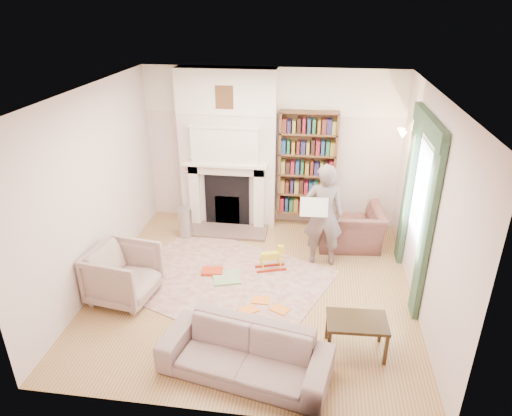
# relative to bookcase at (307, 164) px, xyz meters

# --- Properties ---
(floor) EXTENTS (4.50, 4.50, 0.00)m
(floor) POSITION_rel_bookcase_xyz_m (-0.65, -2.12, -1.18)
(floor) COLOR brown
(floor) RESTS_ON ground
(ceiling) EXTENTS (4.50, 4.50, 0.00)m
(ceiling) POSITION_rel_bookcase_xyz_m (-0.65, -2.12, 1.62)
(ceiling) COLOR white
(ceiling) RESTS_ON wall_back
(wall_back) EXTENTS (4.50, 0.00, 4.50)m
(wall_back) POSITION_rel_bookcase_xyz_m (-0.65, 0.13, 0.22)
(wall_back) COLOR beige
(wall_back) RESTS_ON floor
(wall_front) EXTENTS (4.50, 0.00, 4.50)m
(wall_front) POSITION_rel_bookcase_xyz_m (-0.65, -4.37, 0.22)
(wall_front) COLOR beige
(wall_front) RESTS_ON floor
(wall_left) EXTENTS (0.00, 4.50, 4.50)m
(wall_left) POSITION_rel_bookcase_xyz_m (-2.90, -2.12, 0.22)
(wall_left) COLOR beige
(wall_left) RESTS_ON floor
(wall_right) EXTENTS (0.00, 4.50, 4.50)m
(wall_right) POSITION_rel_bookcase_xyz_m (1.60, -2.12, 0.22)
(wall_right) COLOR beige
(wall_right) RESTS_ON floor
(fireplace) EXTENTS (1.70, 0.58, 2.80)m
(fireplace) POSITION_rel_bookcase_xyz_m (-1.40, -0.07, 0.21)
(fireplace) COLOR beige
(fireplace) RESTS_ON floor
(bookcase) EXTENTS (1.00, 0.24, 1.85)m
(bookcase) POSITION_rel_bookcase_xyz_m (0.00, 0.00, 0.00)
(bookcase) COLOR brown
(bookcase) RESTS_ON floor
(window) EXTENTS (0.02, 0.90, 1.30)m
(window) POSITION_rel_bookcase_xyz_m (1.58, -1.72, 0.27)
(window) COLOR silver
(window) RESTS_ON wall_right
(curtain_left) EXTENTS (0.07, 0.32, 2.40)m
(curtain_left) POSITION_rel_bookcase_xyz_m (1.55, -2.42, 0.02)
(curtain_left) COLOR #314C34
(curtain_left) RESTS_ON floor
(curtain_right) EXTENTS (0.07, 0.32, 2.40)m
(curtain_right) POSITION_rel_bookcase_xyz_m (1.55, -1.02, 0.02)
(curtain_right) COLOR #314C34
(curtain_right) RESTS_ON floor
(pelmet) EXTENTS (0.09, 1.70, 0.24)m
(pelmet) POSITION_rel_bookcase_xyz_m (1.54, -1.72, 1.20)
(pelmet) COLOR #314C34
(pelmet) RESTS_ON wall_right
(wall_sconce) EXTENTS (0.20, 0.24, 0.24)m
(wall_sconce) POSITION_rel_bookcase_xyz_m (1.38, -0.62, 0.72)
(wall_sconce) COLOR gold
(wall_sconce) RESTS_ON wall_right
(rug) EXTENTS (3.48, 3.12, 0.01)m
(rug) POSITION_rel_bookcase_xyz_m (-1.13, -2.02, -1.17)
(rug) COLOR beige
(rug) RESTS_ON floor
(armchair_reading) EXTENTS (1.14, 1.02, 0.69)m
(armchair_reading) POSITION_rel_bookcase_xyz_m (0.76, -0.70, -0.83)
(armchair_reading) COLOR #442924
(armchair_reading) RESTS_ON floor
(armchair_left) EXTENTS (0.96, 0.94, 0.77)m
(armchair_left) POSITION_rel_bookcase_xyz_m (-2.39, -2.62, -0.79)
(armchair_left) COLOR #BBAE9A
(armchair_left) RESTS_ON floor
(sofa) EXTENTS (1.99, 1.10, 0.55)m
(sofa) POSITION_rel_bookcase_xyz_m (-0.51, -3.80, -0.90)
(sofa) COLOR gray
(sofa) RESTS_ON floor
(man_reading) EXTENTS (0.62, 0.42, 1.65)m
(man_reading) POSITION_rel_bookcase_xyz_m (0.31, -1.30, -0.35)
(man_reading) COLOR #62534F
(man_reading) RESTS_ON floor
(newspaper) EXTENTS (0.41, 0.13, 0.27)m
(newspaper) POSITION_rel_bookcase_xyz_m (0.16, -1.50, -0.13)
(newspaper) COLOR silver
(newspaper) RESTS_ON man_reading
(coffee_table) EXTENTS (0.72, 0.48, 0.45)m
(coffee_table) POSITION_rel_bookcase_xyz_m (0.73, -3.27, -0.95)
(coffee_table) COLOR #312311
(coffee_table) RESTS_ON floor
(paraffin_heater) EXTENTS (0.29, 0.29, 0.55)m
(paraffin_heater) POSITION_rel_bookcase_xyz_m (-2.05, -0.78, -0.90)
(paraffin_heater) COLOR #A3A7AB
(paraffin_heater) RESTS_ON floor
(rocking_horse) EXTENTS (0.50, 0.33, 0.41)m
(rocking_horse) POSITION_rel_bookcase_xyz_m (-0.45, -1.64, -0.97)
(rocking_horse) COLOR gold
(rocking_horse) RESTS_ON rug
(board_game) EXTENTS (0.50, 0.50, 0.03)m
(board_game) POSITION_rel_bookcase_xyz_m (-1.08, -1.99, -1.15)
(board_game) COLOR #E1E450
(board_game) RESTS_ON rug
(game_box_lid) EXTENTS (0.34, 0.25, 0.05)m
(game_box_lid) POSITION_rel_bookcase_xyz_m (-1.32, -1.87, -1.14)
(game_box_lid) COLOR #BC3415
(game_box_lid) RESTS_ON rug
(comic_annuals) EXTENTS (0.72, 0.48, 0.02)m
(comic_annuals) POSITION_rel_bookcase_xyz_m (-0.45, -2.60, -1.16)
(comic_annuals) COLOR red
(comic_annuals) RESTS_ON rug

